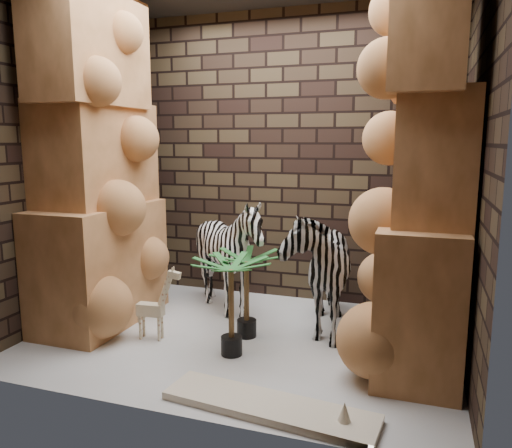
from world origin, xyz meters
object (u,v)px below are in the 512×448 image
(giraffe_toy, at_px, (150,302))
(surfboard, at_px, (269,407))
(zebra_left, at_px, (229,261))
(palm_back, at_px, (231,307))
(palm_front, at_px, (247,294))
(zebra_right, at_px, (316,257))

(giraffe_toy, height_order, surfboard, giraffe_toy)
(zebra_left, bearing_deg, giraffe_toy, -121.49)
(surfboard, bearing_deg, palm_back, 133.08)
(giraffe_toy, relative_size, surfboard, 0.48)
(giraffe_toy, distance_m, palm_front, 0.82)
(zebra_left, bearing_deg, surfboard, -65.14)
(zebra_left, distance_m, surfboard, 1.87)
(zebra_left, xyz_separation_m, palm_back, (0.36, -0.88, -0.13))
(palm_back, bearing_deg, zebra_left, 112.39)
(giraffe_toy, relative_size, palm_front, 0.87)
(zebra_right, height_order, palm_front, zebra_right)
(palm_back, xyz_separation_m, surfboard, (0.52, -0.69, -0.37))
(zebra_left, bearing_deg, palm_back, -72.09)
(zebra_left, xyz_separation_m, giraffe_toy, (-0.41, -0.80, -0.20))
(giraffe_toy, bearing_deg, palm_back, -11.16)
(zebra_right, distance_m, zebra_left, 0.89)
(zebra_right, xyz_separation_m, giraffe_toy, (-1.28, -0.70, -0.33))
(giraffe_toy, bearing_deg, palm_front, 16.59)
(palm_front, bearing_deg, zebra_right, 36.90)
(zebra_right, distance_m, giraffe_toy, 1.50)
(palm_front, xyz_separation_m, palm_back, (0.01, -0.39, 0.01))
(zebra_right, xyz_separation_m, zebra_left, (-0.87, 0.10, -0.13))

